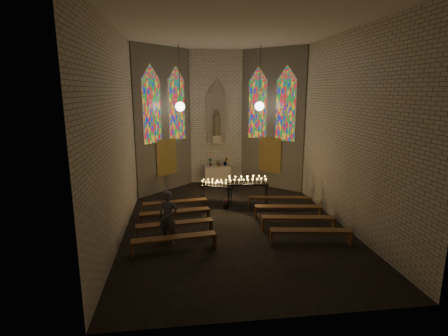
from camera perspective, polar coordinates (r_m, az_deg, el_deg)
The scene contains 18 objects.
floor at distance 13.70m, azimuth 1.45°, elevation -8.61°, with size 12.00×12.00×0.00m, color black.
room at distance 16.16m, azimuth -0.30°, elevation 8.19°, with size 8.22×12.43×7.00m.
altar at distance 18.71m, azimuth -1.06°, elevation -1.18°, with size 1.40×0.60×1.00m, color beige.
flower_vase_left at distance 18.58m, azimuth -2.26°, elevation 0.96°, with size 0.22×0.15×0.42m, color #4C723F.
flower_vase_center at distance 18.49m, azimuth -0.84°, elevation 0.87°, with size 0.35×0.31×0.39m, color #4C723F.
flower_vase_right at distance 18.68m, azimuth 0.27°, elevation 1.07°, with size 0.25×0.20×0.45m, color #4C723F.
aisle_flower_pot at distance 14.95m, azimuth 0.28°, elevation -5.96°, with size 0.22×0.22×0.40m, color #4C723F.
votive_stand_left at distance 15.39m, azimuth -1.26°, elevation -2.71°, with size 1.43×0.90×1.04m.
votive_stand_right at distance 15.00m, azimuth 3.87°, elevation -2.27°, with size 1.79×0.51×1.30m.
pew_left_0 at distance 14.56m, azimuth -7.95°, elevation -5.72°, with size 2.65×0.73×0.50m.
pew_right_0 at distance 15.14m, azimuth 9.09°, elevation -5.03°, with size 2.65×0.73×0.50m.
pew_left_1 at distance 13.43m, azimuth -8.00°, elevation -7.31°, with size 2.65×0.73×0.50m.
pew_right_1 at distance 14.05m, azimuth 10.45°, elevation -6.49°, with size 2.65×0.73×0.50m.
pew_left_2 at distance 12.30m, azimuth -8.05°, elevation -9.21°, with size 2.65×0.73×0.50m.
pew_right_2 at distance 12.99m, azimuth 12.06°, elevation -8.18°, with size 2.65×0.73×0.50m.
pew_left_3 at distance 11.20m, azimuth -8.12°, elevation -11.48°, with size 2.65×0.73×0.50m.
pew_right_3 at distance 11.94m, azimuth 13.96°, elevation -10.16°, with size 2.65×0.73×0.50m.
visitor at distance 11.63m, azimuth -9.13°, elevation -8.00°, with size 0.65×0.43×1.78m, color #51505A.
Camera 1 is at (-1.95, -12.62, 4.95)m, focal length 28.00 mm.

